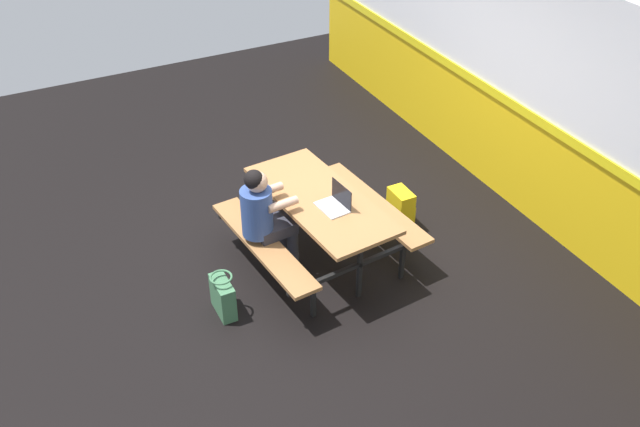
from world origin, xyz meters
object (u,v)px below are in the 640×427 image
object	(u,v)px
backpack_dark	(401,209)
tote_bag_bright	(223,296)
laptop_silver	(335,203)
picnic_table_main	(320,212)
student_nearer	(264,213)

from	to	relation	value
backpack_dark	tote_bag_bright	size ratio (longest dim) A/B	1.02
laptop_silver	picnic_table_main	bearing A→B (deg)	-164.50
laptop_silver	tote_bag_bright	bearing A→B (deg)	-85.00
student_nearer	tote_bag_bright	xyz separation A→B (m)	(0.36, -0.59, -0.51)
backpack_dark	tote_bag_bright	world-z (taller)	backpack_dark
laptop_silver	student_nearer	bearing A→B (deg)	-111.93
student_nearer	tote_bag_bright	size ratio (longest dim) A/B	2.81
picnic_table_main	student_nearer	world-z (taller)	student_nearer
laptop_silver	backpack_dark	size ratio (longest dim) A/B	0.77
tote_bag_bright	backpack_dark	bearing A→B (deg)	100.85
laptop_silver	tote_bag_bright	size ratio (longest dim) A/B	0.79
picnic_table_main	backpack_dark	bearing A→B (deg)	95.77
student_nearer	laptop_silver	size ratio (longest dim) A/B	3.55
laptop_silver	backpack_dark	bearing A→B (deg)	107.90
backpack_dark	tote_bag_bright	bearing A→B (deg)	-79.15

